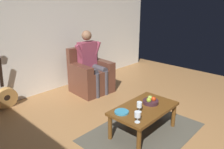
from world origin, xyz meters
TOP-DOWN VIEW (x-y plane):
  - wall_back at (0.00, -2.92)m, footprint 6.63×0.06m
  - rug at (-0.20, -0.45)m, footprint 1.72×1.22m
  - armchair at (-0.72, -2.21)m, footprint 0.78×0.76m
  - person_seated at (-0.71, -2.17)m, footprint 0.65×0.61m
  - coffee_table at (-0.20, -0.45)m, footprint 1.01×0.61m
  - guitar at (0.86, -2.71)m, footprint 0.39×0.21m
  - wine_glass_near at (0.20, -0.27)m, footprint 0.08×0.08m
  - wine_glass_far at (-0.03, -0.42)m, footprint 0.07×0.07m
  - fruit_bowl at (-0.37, -0.46)m, footprint 0.23×0.23m
  - decorative_dish at (0.15, -0.58)m, footprint 0.20×0.20m

SIDE VIEW (x-z plane):
  - rug at x=-0.20m, z-range 0.00..0.01m
  - guitar at x=0.86m, z-range -0.30..0.76m
  - armchair at x=-0.72m, z-range -0.13..0.81m
  - coffee_table at x=-0.20m, z-range 0.15..0.56m
  - decorative_dish at x=0.15m, z-range 0.41..0.43m
  - fruit_bowl at x=-0.37m, z-range 0.40..0.50m
  - wine_glass_near at x=0.20m, z-range 0.44..0.58m
  - wine_glass_far at x=-0.03m, z-range 0.44..0.59m
  - person_seated at x=-0.71m, z-range 0.04..1.34m
  - wall_back at x=0.00m, z-range 0.00..2.58m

